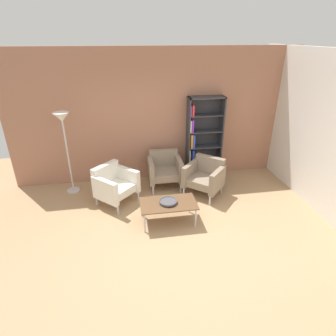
% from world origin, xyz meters
% --- Properties ---
extents(ground_plane, '(8.32, 8.32, 0.00)m').
position_xyz_m(ground_plane, '(0.00, 0.00, 0.00)').
color(ground_plane, tan).
extents(brick_back_panel, '(6.40, 0.12, 2.90)m').
position_xyz_m(brick_back_panel, '(0.00, 2.46, 1.45)').
color(brick_back_panel, '#A87056').
rests_on(brick_back_panel, ground_plane).
extents(plaster_right_partition, '(0.12, 5.20, 2.90)m').
position_xyz_m(plaster_right_partition, '(2.86, 0.60, 1.45)').
color(plaster_right_partition, silver).
rests_on(plaster_right_partition, ground_plane).
extents(bookshelf_tall, '(0.80, 0.30, 1.90)m').
position_xyz_m(bookshelf_tall, '(0.97, 2.25, 0.93)').
color(bookshelf_tall, '#333338').
rests_on(bookshelf_tall, ground_plane).
extents(coffee_table_low, '(1.00, 0.56, 0.40)m').
position_xyz_m(coffee_table_low, '(-0.07, 0.56, 0.37)').
color(coffee_table_low, brown).
rests_on(coffee_table_low, ground_plane).
extents(decorative_bowl, '(0.32, 0.32, 0.05)m').
position_xyz_m(decorative_bowl, '(-0.07, 0.56, 0.43)').
color(decorative_bowl, '#4C4C51').
rests_on(decorative_bowl, coffee_table_low).
extents(armchair_near_window, '(0.95, 0.95, 0.78)m').
position_xyz_m(armchair_near_window, '(-1.02, 1.39, 0.41)').
color(armchair_near_window, white).
rests_on(armchair_near_window, ground_plane).
extents(armchair_by_bookshelf, '(0.73, 0.67, 0.78)m').
position_xyz_m(armchair_by_bookshelf, '(0.08, 1.91, 0.41)').
color(armchair_by_bookshelf, gray).
rests_on(armchair_by_bookshelf, ground_plane).
extents(armchair_corner_red, '(0.95, 0.95, 0.78)m').
position_xyz_m(armchair_corner_red, '(0.86, 1.43, 0.41)').
color(armchair_corner_red, gray).
rests_on(armchair_corner_red, ground_plane).
extents(floor_lamp_torchiere, '(0.32, 0.32, 1.74)m').
position_xyz_m(floor_lamp_torchiere, '(-1.93, 2.00, 1.45)').
color(floor_lamp_torchiere, silver).
rests_on(floor_lamp_torchiere, ground_plane).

